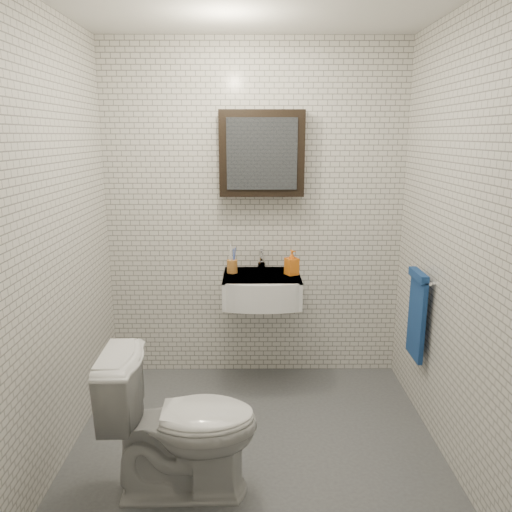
# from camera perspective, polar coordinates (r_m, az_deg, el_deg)

# --- Properties ---
(ground) EXTENTS (2.20, 2.00, 0.01)m
(ground) POSITION_cam_1_polar(r_m,az_deg,el_deg) (3.24, -0.07, -20.61)
(ground) COLOR #474A4E
(ground) RESTS_ON ground
(room_shell) EXTENTS (2.22, 2.02, 2.51)m
(room_shell) POSITION_cam_1_polar(r_m,az_deg,el_deg) (2.70, -0.07, 5.96)
(room_shell) COLOR silver
(room_shell) RESTS_ON ground
(washbasin) EXTENTS (0.55, 0.50, 0.20)m
(washbasin) POSITION_cam_1_polar(r_m,az_deg,el_deg) (3.57, 0.67, -3.79)
(washbasin) COLOR white
(washbasin) RESTS_ON room_shell
(faucet) EXTENTS (0.06, 0.20, 0.15)m
(faucet) POSITION_cam_1_polar(r_m,az_deg,el_deg) (3.72, 0.63, -0.51)
(faucet) COLOR silver
(faucet) RESTS_ON washbasin
(mirror_cabinet) EXTENTS (0.60, 0.15, 0.60)m
(mirror_cabinet) POSITION_cam_1_polar(r_m,az_deg,el_deg) (3.61, 0.66, 11.62)
(mirror_cabinet) COLOR black
(mirror_cabinet) RESTS_ON room_shell
(towel_rail) EXTENTS (0.09, 0.30, 0.58)m
(towel_rail) POSITION_cam_1_polar(r_m,az_deg,el_deg) (3.39, 17.94, -6.03)
(towel_rail) COLOR silver
(towel_rail) RESTS_ON room_shell
(toothbrush_cup) EXTENTS (0.10, 0.10, 0.21)m
(toothbrush_cup) POSITION_cam_1_polar(r_m,az_deg,el_deg) (3.63, -2.74, -1.11)
(toothbrush_cup) COLOR #A8682A
(toothbrush_cup) RESTS_ON washbasin
(soap_bottle) EXTENTS (0.11, 0.11, 0.18)m
(soap_bottle) POSITION_cam_1_polar(r_m,az_deg,el_deg) (3.58, 4.11, -0.74)
(soap_bottle) COLOR orange
(soap_bottle) RESTS_ON washbasin
(toilet) EXTENTS (0.78, 0.46, 0.79)m
(toilet) POSITION_cam_1_polar(r_m,az_deg,el_deg) (2.72, -8.48, -18.33)
(toilet) COLOR silver
(toilet) RESTS_ON ground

